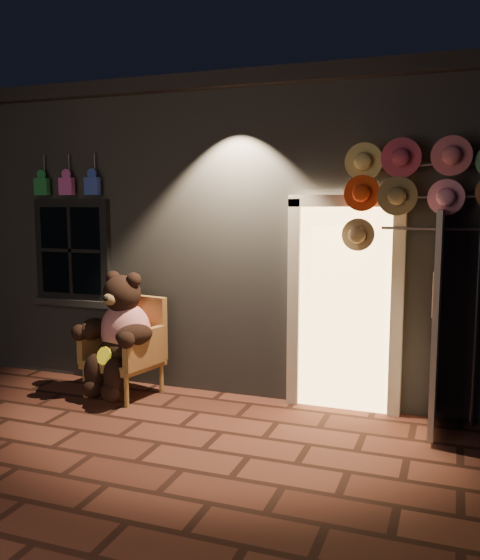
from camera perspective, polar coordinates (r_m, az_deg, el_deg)
The scene contains 5 objects.
ground at distance 5.48m, azimuth -7.72°, elevation -15.25°, with size 60.00×60.00×0.00m, color brown.
shop_building at distance 8.79m, azimuth 4.37°, elevation 4.96°, with size 7.30×5.95×3.51m.
wicker_armchair at distance 6.71m, azimuth -10.69°, elevation -6.24°, with size 0.85×0.80×1.08m.
teddy_bear at distance 6.57m, azimuth -11.48°, elevation -5.05°, with size 0.94×0.82×1.32m.
hat_rack at distance 5.75m, azimuth 16.97°, elevation 8.42°, with size 1.56×0.22×2.68m.
Camera 1 is at (2.40, -4.46, 2.10)m, focal length 38.00 mm.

